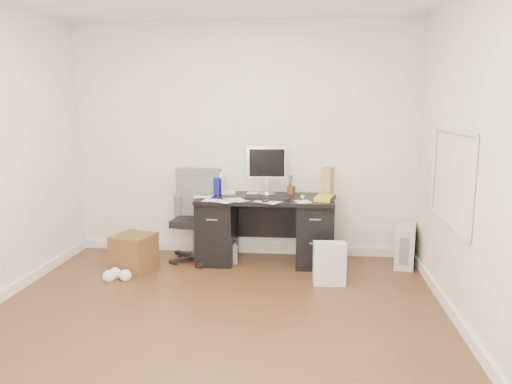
% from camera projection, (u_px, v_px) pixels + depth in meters
% --- Properties ---
extents(ground, '(4.00, 4.00, 0.00)m').
position_uv_depth(ground, '(212.00, 323.00, 4.09)').
color(ground, '#492F17').
rests_on(ground, ground).
extents(room_shell, '(4.02, 4.02, 2.71)m').
position_uv_depth(room_shell, '(213.00, 119.00, 3.82)').
color(room_shell, beige).
rests_on(room_shell, ground).
extents(desk, '(1.50, 0.70, 0.75)m').
position_uv_depth(desk, '(265.00, 228.00, 5.61)').
color(desk, black).
rests_on(desk, ground).
extents(loose_papers, '(1.10, 0.60, 0.00)m').
position_uv_depth(loose_papers, '(247.00, 197.00, 5.51)').
color(loose_papers, white).
rests_on(loose_papers, desk).
extents(lcd_monitor, '(0.46, 0.29, 0.56)m').
position_uv_depth(lcd_monitor, '(267.00, 171.00, 5.61)').
color(lcd_monitor, '#AEADB2').
rests_on(lcd_monitor, desk).
extents(keyboard, '(0.49, 0.19, 0.03)m').
position_uv_depth(keyboard, '(267.00, 198.00, 5.39)').
color(keyboard, black).
rests_on(keyboard, desk).
extents(computer_mouse, '(0.06, 0.06, 0.06)m').
position_uv_depth(computer_mouse, '(302.00, 197.00, 5.38)').
color(computer_mouse, '#AEADB2').
rests_on(computer_mouse, desk).
extents(travel_mug, '(0.10, 0.10, 0.20)m').
position_uv_depth(travel_mug, '(217.00, 187.00, 5.59)').
color(travel_mug, '#161A97').
rests_on(travel_mug, desk).
extents(white_binder, '(0.15, 0.24, 0.26)m').
position_uv_depth(white_binder, '(220.00, 182.00, 5.75)').
color(white_binder, silver).
rests_on(white_binder, desk).
extents(magazine_file, '(0.19, 0.29, 0.31)m').
position_uv_depth(magazine_file, '(328.00, 181.00, 5.68)').
color(magazine_file, '#A37E4F').
rests_on(magazine_file, desk).
extents(pen_cup, '(0.12, 0.12, 0.22)m').
position_uv_depth(pen_cup, '(291.00, 185.00, 5.71)').
color(pen_cup, '#562B18').
rests_on(pen_cup, desk).
extents(yellow_book, '(0.24, 0.28, 0.04)m').
position_uv_depth(yellow_book, '(325.00, 198.00, 5.36)').
color(yellow_book, yellow).
rests_on(yellow_book, desk).
extents(paper_remote, '(0.34, 0.32, 0.02)m').
position_uv_depth(paper_remote, '(268.00, 201.00, 5.28)').
color(paper_remote, white).
rests_on(paper_remote, desk).
extents(office_chair, '(0.65, 0.65, 1.04)m').
position_uv_depth(office_chair, '(195.00, 216.00, 5.62)').
color(office_chair, '#535653').
rests_on(office_chair, ground).
extents(pc_tower, '(0.30, 0.49, 0.45)m').
position_uv_depth(pc_tower, '(405.00, 245.00, 5.51)').
color(pc_tower, '#A6A396').
rests_on(pc_tower, ground).
extents(shopping_bag, '(0.33, 0.25, 0.43)m').
position_uv_depth(shopping_bag, '(329.00, 263.00, 4.94)').
color(shopping_bag, silver).
rests_on(shopping_bag, ground).
extents(wicker_basket, '(0.47, 0.47, 0.39)m').
position_uv_depth(wicker_basket, '(134.00, 252.00, 5.37)').
color(wicker_basket, '#492F16').
rests_on(wicker_basket, ground).
extents(desk_printer, '(0.45, 0.40, 0.23)m').
position_uv_depth(desk_printer, '(219.00, 251.00, 5.69)').
color(desk_printer, slate).
rests_on(desk_printer, ground).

